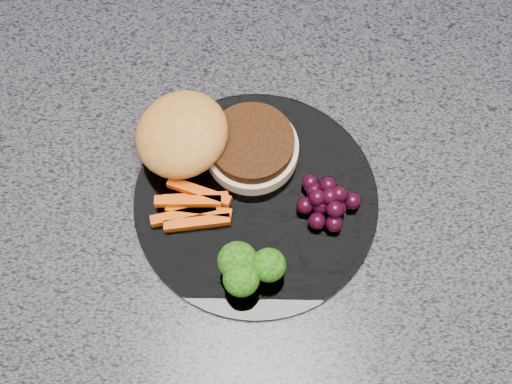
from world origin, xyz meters
TOP-DOWN VIEW (x-y plane):
  - island_cabinet at (0.00, 0.00)m, footprint 1.20×0.60m
  - countertop at (0.00, 0.00)m, footprint 1.20×0.60m
  - plate at (-0.10, -0.05)m, footprint 0.26×0.26m
  - burger at (-0.16, 0.01)m, footprint 0.18×0.11m
  - carrot_sticks at (-0.17, -0.06)m, footprint 0.09×0.06m
  - broccoli at (-0.11, -0.13)m, footprint 0.07×0.06m
  - grape_bunch at (-0.03, -0.05)m, footprint 0.07×0.06m

SIDE VIEW (x-z plane):
  - island_cabinet at x=0.00m, z-range 0.00..0.86m
  - countertop at x=0.00m, z-range 0.86..0.90m
  - plate at x=-0.10m, z-range 0.90..0.91m
  - carrot_sticks at x=-0.17m, z-range 0.90..0.92m
  - grape_bunch at x=-0.03m, z-range 0.90..0.94m
  - burger at x=-0.16m, z-range 0.90..0.96m
  - broccoli at x=-0.11m, z-range 0.91..0.96m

